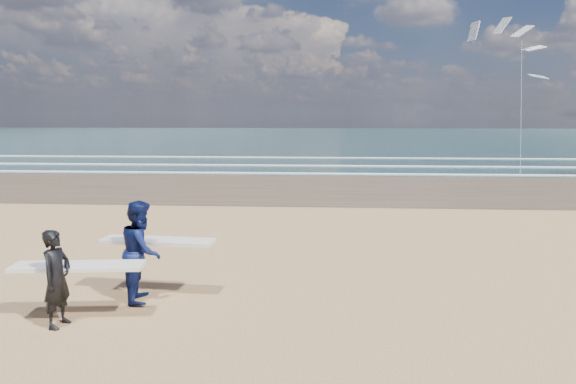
{
  "coord_description": "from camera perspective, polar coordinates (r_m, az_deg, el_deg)",
  "views": [
    {
      "loc": [
        2.9,
        -7.1,
        3.49
      ],
      "look_at": [
        2.0,
        6.0,
        1.49
      ],
      "focal_mm": 32.0,
      "sensor_mm": 36.0,
      "label": 1
    }
  ],
  "objects": [
    {
      "name": "ocean",
      "position": [
        81.01,
        16.19,
        5.84
      ],
      "size": [
        220.0,
        100.0,
        0.02
      ],
      "primitive_type": "cube",
      "color": "#1B383B",
      "rests_on": "ground"
    },
    {
      "name": "surfer_near",
      "position": [
        9.38,
        -23.94,
        -8.56
      ],
      "size": [
        2.24,
        1.06,
        1.64
      ],
      "color": "black",
      "rests_on": "ground"
    },
    {
      "name": "surfer_far",
      "position": [
        10.08,
        -15.86,
        -6.23
      ],
      "size": [
        2.23,
        1.22,
        1.91
      ],
      "color": "#0B1442",
      "rests_on": "ground"
    },
    {
      "name": "kite_1",
      "position": [
        36.49,
        24.51,
        11.32
      ],
      "size": [
        6.12,
        4.77,
        10.04
      ],
      "color": "slate",
      "rests_on": "ground"
    }
  ]
}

